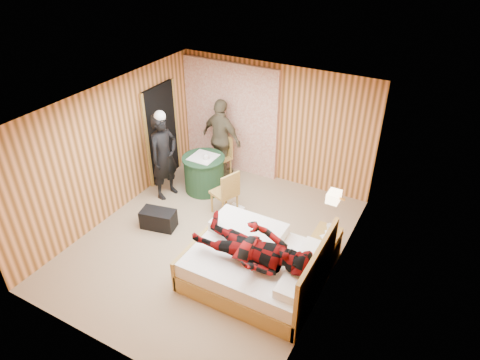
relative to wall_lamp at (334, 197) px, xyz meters
The scene contains 23 objects.
floor 2.36m from the wall_lamp, 166.83° to the right, with size 4.20×5.00×0.01m, color tan.
ceiling 2.31m from the wall_lamp, 166.83° to the right, with size 4.20×5.00×0.01m, color silver.
wall_back 2.81m from the wall_lamp, 133.17° to the left, with size 4.20×0.02×2.50m, color #F59E5E.
wall_left 4.05m from the wall_lamp, behind, with size 0.02×5.00×2.50m, color #F59E5E.
wall_right 0.49m from the wall_lamp, 68.55° to the right, with size 0.02×5.00×2.50m, color #F59E5E.
curtain 3.53m from the wall_lamp, 145.89° to the left, with size 2.20×0.08×2.40m, color white.
doorway 4.10m from the wall_lamp, 166.59° to the left, with size 0.06×0.90×2.05m, color black.
wall_lamp is the anchor object (origin of this frame).
bed 1.57m from the wall_lamp, 130.80° to the right, with size 2.00×1.57×1.08m.
nightstand 1.01m from the wall_lamp, 149.82° to the left, with size 0.42×0.58×0.55m.
round_table 3.20m from the wall_lamp, 162.96° to the left, with size 0.87×0.87×0.77m.
chair_far 3.40m from the wall_lamp, 151.47° to the left, with size 0.54×0.54×0.93m.
chair_near 2.24m from the wall_lamp, behind, with size 0.55×0.55×0.94m.
duffel_bag 3.24m from the wall_lamp, 169.14° to the right, with size 0.62×0.33×0.35m, color black.
sneaker_left 2.35m from the wall_lamp, behind, with size 0.29×0.12×0.13m, color white.
sneaker_right 2.38m from the wall_lamp, 164.55° to the left, with size 0.28×0.11×0.12m, color white.
woman_standing 3.54m from the wall_lamp, behind, with size 0.64×0.42×1.76m, color black.
man_at_table 3.38m from the wall_lamp, 151.04° to the left, with size 1.01×0.42×1.72m, color brown.
man_on_bed 1.43m from the wall_lamp, 123.86° to the right, with size 1.77×0.67×0.86m, color maroon.
book_lower 0.74m from the wall_lamp, 150.06° to the right, with size 0.17×0.22×0.02m, color white.
book_upper 0.72m from the wall_lamp, 150.06° to the right, with size 0.16×0.22×0.02m, color white.
cup_nightstand 0.72m from the wall_lamp, 105.56° to the left, with size 0.10×0.10×0.09m, color white.
cup_table 3.00m from the wall_lamp, 163.32° to the left, with size 0.12×0.12×0.10m, color white.
Camera 1 is at (3.22, -4.87, 4.90)m, focal length 32.00 mm.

